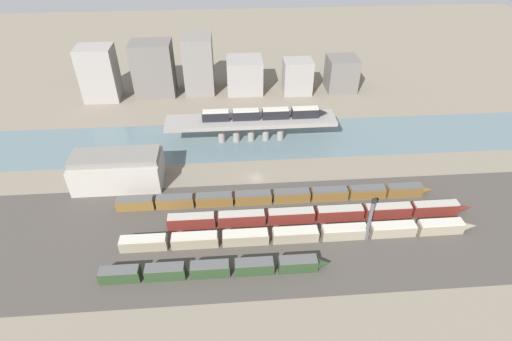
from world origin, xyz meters
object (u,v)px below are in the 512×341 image
at_px(train_yard_outer, 277,196).
at_px(train_yard_near, 215,269).
at_px(train_on_bridge, 264,114).
at_px(signal_tower, 370,220).
at_px(train_yard_far, 320,215).
at_px(train_yard_mid, 302,234).
at_px(warehouse_building, 118,169).

bearing_deg(train_yard_outer, train_yard_near, -125.00).
bearing_deg(train_on_bridge, train_yard_near, -106.01).
bearing_deg(train_yard_near, train_on_bridge, 73.99).
xyz_separation_m(train_yard_near, signal_tower, (38.82, 8.39, 4.94)).
distance_m(train_yard_far, train_yard_outer, 13.90).
distance_m(train_yard_mid, warehouse_building, 58.66).
bearing_deg(signal_tower, train_yard_far, 142.74).
height_order(train_yard_near, warehouse_building, warehouse_building).
bearing_deg(train_yard_mid, train_on_bridge, 95.98).
xyz_separation_m(train_on_bridge, train_yard_near, (-16.94, -59.05, -8.62)).
xyz_separation_m(train_yard_mid, signal_tower, (16.70, -1.22, 4.96)).
bearing_deg(train_yard_mid, signal_tower, -4.17).
bearing_deg(signal_tower, train_yard_mid, 175.83).
relative_size(train_yard_near, train_yard_outer, 0.59).
relative_size(train_yard_mid, train_yard_outer, 1.01).
bearing_deg(warehouse_building, train_yard_outer, -14.83).
distance_m(train_yard_outer, signal_tower, 27.47).
relative_size(train_on_bridge, train_yard_far, 0.51).
bearing_deg(train_yard_far, warehouse_building, 159.84).
xyz_separation_m(train_yard_far, signal_tower, (10.46, -7.95, 4.68)).
height_order(train_yard_outer, signal_tower, signal_tower).
distance_m(train_on_bridge, warehouse_building, 51.35).
bearing_deg(train_yard_far, train_yard_outer, 140.90).
bearing_deg(signal_tower, train_yard_outer, 141.79).
relative_size(train_yard_outer, signal_tower, 6.76).
xyz_separation_m(warehouse_building, signal_tower, (68.19, -29.15, 1.73)).
distance_m(train_yard_near, train_yard_mid, 24.12).
xyz_separation_m(train_yard_outer, warehouse_building, (-46.95, 12.43, 3.19)).
bearing_deg(train_yard_outer, train_on_bridge, 91.08).
bearing_deg(train_yard_outer, train_yard_mid, -73.68).
height_order(train_yard_near, train_yard_outer, train_yard_outer).
bearing_deg(train_yard_near, train_yard_outer, 55.00).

